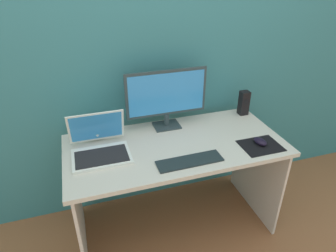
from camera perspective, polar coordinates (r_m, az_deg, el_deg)
name	(u,v)px	position (r m, az deg, el deg)	size (l,w,h in m)	color
ground_plane	(174,224)	(2.38, 1.21, -18.18)	(8.00, 8.00, 0.00)	brown
wall_back	(156,45)	(2.07, -2.27, 15.19)	(6.00, 0.04, 2.50)	teal
desk	(175,163)	(2.00, 1.38, -7.00)	(1.39, 0.67, 0.72)	beige
monitor	(167,96)	(2.00, -0.27, 5.71)	(0.56, 0.14, 0.41)	#2A393D
speaker_right	(244,103)	(2.31, 14.29, 4.30)	(0.07, 0.06, 0.18)	black
laptop	(100,146)	(1.84, -12.92, -3.80)	(0.34, 0.31, 0.24)	white
fishbowl	(96,127)	(2.00, -13.64, -0.10)	(0.17, 0.17, 0.17)	silver
keyboard_external	(190,161)	(1.75, 4.16, -6.70)	(0.39, 0.11, 0.01)	#1B2628
mousepad	(261,146)	(1.98, 17.27, -3.62)	(0.25, 0.20, 0.00)	black
mouse	(260,141)	(1.98, 17.21, -2.83)	(0.06, 0.10, 0.04)	black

